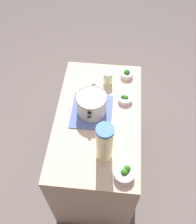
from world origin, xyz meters
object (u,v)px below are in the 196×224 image
object	(u,v)px
broccoli_bowl_front	(125,98)
broccoli_bowl_center	(124,173)
lemonade_pitcher	(104,143)
cooking_pot	(92,104)
mason_jar	(108,78)
broccoli_bowl_back	(127,74)

from	to	relation	value
broccoli_bowl_front	broccoli_bowl_center	distance (m)	0.61
lemonade_pitcher	broccoli_bowl_front	distance (m)	0.51
cooking_pot	lemonade_pitcher	bearing A→B (deg)	-160.92
mason_jar	broccoli_bowl_center	size ratio (longest dim) A/B	0.90
lemonade_pitcher	broccoli_bowl_center	world-z (taller)	lemonade_pitcher
cooking_pot	broccoli_bowl_front	xyz separation A→B (m)	(0.13, -0.24, -0.07)
cooking_pot	lemonade_pitcher	distance (m)	0.37
lemonade_pitcher	broccoli_bowl_center	xyz separation A→B (m)	(-0.13, -0.14, -0.13)
cooking_pot	broccoli_bowl_front	bearing A→B (deg)	-61.73
lemonade_pitcher	mason_jar	size ratio (longest dim) A/B	2.70
broccoli_bowl_center	broccoli_bowl_back	size ratio (longest dim) A/B	1.25
mason_jar	broccoli_bowl_front	distance (m)	0.23
broccoli_bowl_front	broccoli_bowl_back	size ratio (longest dim) A/B	1.06
cooking_pot	lemonade_pitcher	xyz separation A→B (m)	(-0.35, -0.12, 0.06)
broccoli_bowl_center	broccoli_bowl_back	bearing A→B (deg)	0.88
cooking_pot	broccoli_bowl_center	distance (m)	0.55
broccoli_bowl_front	mason_jar	bearing A→B (deg)	40.48
lemonade_pitcher	broccoli_bowl_front	xyz separation A→B (m)	(0.48, -0.12, -0.13)
cooking_pot	broccoli_bowl_back	distance (m)	0.46
mason_jar	broccoli_bowl_back	size ratio (longest dim) A/B	1.12
broccoli_bowl_center	broccoli_bowl_front	bearing A→B (deg)	1.68
cooking_pot	broccoli_bowl_center	bearing A→B (deg)	-151.71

